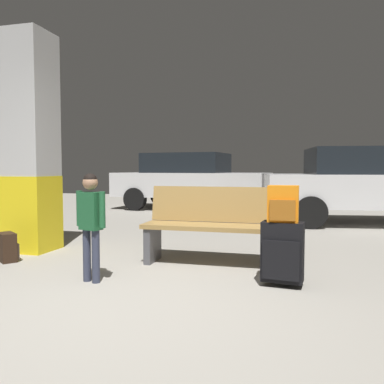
{
  "coord_description": "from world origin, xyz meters",
  "views": [
    {
      "loc": [
        1.3,
        -2.84,
        1.1
      ],
      "look_at": [
        0.21,
        1.3,
        0.85
      ],
      "focal_mm": 37.51,
      "sensor_mm": 36.0,
      "label": 1
    }
  ],
  "objects_px": {
    "child": "(91,215)",
    "structural_pillar": "(31,144)",
    "suitcase": "(282,252)",
    "parked_car_near": "(369,184)",
    "backpack_dark_floor": "(8,247)",
    "backpack_bright": "(283,204)",
    "bench": "(214,226)",
    "parked_car_far": "(190,180)"
  },
  "relations": [
    {
      "from": "child",
      "to": "structural_pillar",
      "type": "bearing_deg",
      "value": 142.48
    },
    {
      "from": "suitcase",
      "to": "parked_car_near",
      "type": "height_order",
      "value": "parked_car_near"
    },
    {
      "from": "backpack_dark_floor",
      "to": "parked_car_near",
      "type": "height_order",
      "value": "parked_car_near"
    },
    {
      "from": "backpack_bright",
      "to": "child",
      "type": "xyz_separation_m",
      "value": [
        -1.8,
        -0.33,
        -0.12
      ]
    },
    {
      "from": "backpack_bright",
      "to": "bench",
      "type": "bearing_deg",
      "value": 138.56
    },
    {
      "from": "bench",
      "to": "child",
      "type": "relative_size",
      "value": 1.52
    },
    {
      "from": "structural_pillar",
      "to": "bench",
      "type": "distance_m",
      "value": 2.7
    },
    {
      "from": "structural_pillar",
      "to": "backpack_dark_floor",
      "type": "xyz_separation_m",
      "value": [
        0.13,
        -0.64,
        -1.27
      ]
    },
    {
      "from": "structural_pillar",
      "to": "backpack_bright",
      "type": "relative_size",
      "value": 8.5
    },
    {
      "from": "backpack_dark_floor",
      "to": "parked_car_near",
      "type": "xyz_separation_m",
      "value": [
        4.69,
        4.59,
        0.64
      ]
    },
    {
      "from": "bench",
      "to": "backpack_dark_floor",
      "type": "bearing_deg",
      "value": -167.91
    },
    {
      "from": "bench",
      "to": "parked_car_near",
      "type": "height_order",
      "value": "parked_car_near"
    },
    {
      "from": "backpack_bright",
      "to": "backpack_dark_floor",
      "type": "height_order",
      "value": "backpack_bright"
    },
    {
      "from": "backpack_dark_floor",
      "to": "parked_car_far",
      "type": "relative_size",
      "value": 0.08
    },
    {
      "from": "bench",
      "to": "backpack_dark_floor",
      "type": "relative_size",
      "value": 4.71
    },
    {
      "from": "suitcase",
      "to": "backpack_dark_floor",
      "type": "height_order",
      "value": "suitcase"
    },
    {
      "from": "structural_pillar",
      "to": "parked_car_far",
      "type": "relative_size",
      "value": 0.68
    },
    {
      "from": "structural_pillar",
      "to": "suitcase",
      "type": "distance_m",
      "value": 3.59
    },
    {
      "from": "child",
      "to": "parked_car_near",
      "type": "xyz_separation_m",
      "value": [
        3.3,
        5.12,
        0.16
      ]
    },
    {
      "from": "backpack_bright",
      "to": "parked_car_far",
      "type": "bearing_deg",
      "value": 111.88
    },
    {
      "from": "structural_pillar",
      "to": "parked_car_near",
      "type": "xyz_separation_m",
      "value": [
        4.82,
        3.96,
        -0.63
      ]
    },
    {
      "from": "suitcase",
      "to": "backpack_dark_floor",
      "type": "relative_size",
      "value": 1.78
    },
    {
      "from": "backpack_dark_floor",
      "to": "parked_car_far",
      "type": "height_order",
      "value": "parked_car_far"
    },
    {
      "from": "structural_pillar",
      "to": "parked_car_near",
      "type": "bearing_deg",
      "value": 39.37
    },
    {
      "from": "parked_car_near",
      "to": "bench",
      "type": "bearing_deg",
      "value": -119.48
    },
    {
      "from": "structural_pillar",
      "to": "backpack_bright",
      "type": "distance_m",
      "value": 3.48
    },
    {
      "from": "child",
      "to": "parked_car_far",
      "type": "bearing_deg",
      "value": 97.19
    },
    {
      "from": "suitcase",
      "to": "backpack_bright",
      "type": "distance_m",
      "value": 0.45
    },
    {
      "from": "backpack_bright",
      "to": "structural_pillar",
      "type": "bearing_deg",
      "value": 165.82
    },
    {
      "from": "parked_car_far",
      "to": "parked_car_near",
      "type": "relative_size",
      "value": 0.99
    },
    {
      "from": "backpack_bright",
      "to": "parked_car_near",
      "type": "relative_size",
      "value": 0.08
    },
    {
      "from": "structural_pillar",
      "to": "child",
      "type": "xyz_separation_m",
      "value": [
        1.52,
        -1.17,
        -0.78
      ]
    },
    {
      "from": "child",
      "to": "parked_car_far",
      "type": "height_order",
      "value": "parked_car_far"
    },
    {
      "from": "bench",
      "to": "backpack_bright",
      "type": "distance_m",
      "value": 1.12
    },
    {
      "from": "structural_pillar",
      "to": "suitcase",
      "type": "relative_size",
      "value": 4.78
    },
    {
      "from": "structural_pillar",
      "to": "backpack_dark_floor",
      "type": "distance_m",
      "value": 1.42
    },
    {
      "from": "backpack_bright",
      "to": "parked_car_far",
      "type": "xyz_separation_m",
      "value": [
        -2.68,
        6.67,
        0.03
      ]
    },
    {
      "from": "backpack_bright",
      "to": "backpack_dark_floor",
      "type": "bearing_deg",
      "value": 176.45
    },
    {
      "from": "suitcase",
      "to": "backpack_bright",
      "type": "bearing_deg",
      "value": -40.57
    },
    {
      "from": "bench",
      "to": "suitcase",
      "type": "relative_size",
      "value": 2.65
    },
    {
      "from": "backpack_dark_floor",
      "to": "parked_car_far",
      "type": "xyz_separation_m",
      "value": [
        0.51,
        6.48,
        0.64
      ]
    },
    {
      "from": "suitcase",
      "to": "parked_car_near",
      "type": "xyz_separation_m",
      "value": [
        1.51,
        4.79,
        0.48
      ]
    }
  ]
}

